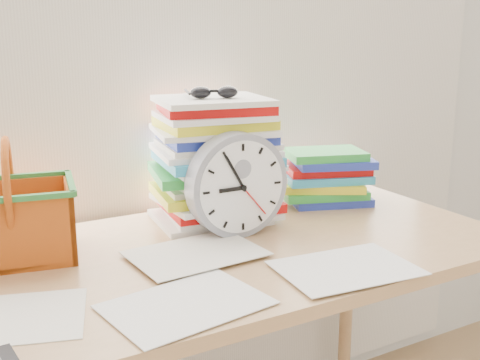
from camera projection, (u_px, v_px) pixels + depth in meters
curtain at (150, 8)px, 1.58m from camera, size 2.40×0.01×2.50m
desk at (219, 278)px, 1.42m from camera, size 1.40×0.70×0.75m
paper_stack at (214, 160)px, 1.57m from camera, size 0.36×0.31×0.33m
clock at (237, 185)px, 1.46m from camera, size 0.26×0.05×0.26m
sunglasses at (214, 92)px, 1.51m from camera, size 0.17×0.16×0.03m
book_stack at (325, 176)px, 1.75m from camera, size 0.32×0.29×0.16m
basket at (11, 200)px, 1.31m from camera, size 0.30×0.25×0.27m
scattered_papers at (218, 246)px, 1.40m from camera, size 1.26×0.42×0.02m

